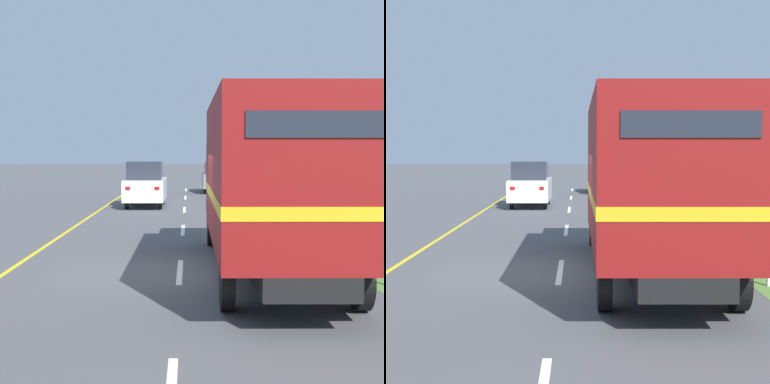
# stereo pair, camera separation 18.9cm
# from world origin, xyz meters

# --- Properties ---
(ground_plane) EXTENTS (200.00, 200.00, 0.00)m
(ground_plane) POSITION_xyz_m (0.00, 0.00, 0.00)
(ground_plane) COLOR #515154
(edge_line_yellow) EXTENTS (0.12, 63.07, 0.01)m
(edge_line_yellow) POSITION_xyz_m (-3.70, 14.27, 0.00)
(edge_line_yellow) COLOR yellow
(edge_line_yellow) RESTS_ON ground
(centre_dash_near) EXTENTS (0.12, 2.60, 0.01)m
(centre_dash_near) POSITION_xyz_m (0.00, 0.19, 0.00)
(centre_dash_near) COLOR white
(centre_dash_near) RESTS_ON ground
(centre_dash_mid_a) EXTENTS (0.12, 2.60, 0.01)m
(centre_dash_mid_a) POSITION_xyz_m (0.00, 6.79, 0.00)
(centre_dash_mid_a) COLOR white
(centre_dash_mid_a) RESTS_ON ground
(centre_dash_mid_b) EXTENTS (0.12, 2.60, 0.01)m
(centre_dash_mid_b) POSITION_xyz_m (0.00, 13.39, 0.00)
(centre_dash_mid_b) COLOR white
(centre_dash_mid_b) RESTS_ON ground
(centre_dash_far) EXTENTS (0.12, 2.60, 0.01)m
(centre_dash_far) POSITION_xyz_m (0.00, 19.99, 0.00)
(centre_dash_far) COLOR white
(centre_dash_far) RESTS_ON ground
(centre_dash_farthest) EXTENTS (0.12, 2.60, 0.01)m
(centre_dash_farthest) POSITION_xyz_m (0.00, 26.59, 0.00)
(centre_dash_farthest) COLOR white
(centre_dash_farthest) RESTS_ON ground
(horse_trailer_truck) EXTENTS (2.53, 8.86, 3.55)m
(horse_trailer_truck) POSITION_xyz_m (1.89, -0.29, 1.99)
(horse_trailer_truck) COLOR black
(horse_trailer_truck) RESTS_ON ground
(lead_car_white) EXTENTS (1.80, 3.89, 2.10)m
(lead_car_white) POSITION_xyz_m (-1.81, 14.81, 1.04)
(lead_car_white) COLOR black
(lead_car_white) RESTS_ON ground
(lead_car_grey_ahead) EXTENTS (1.80, 4.14, 1.90)m
(lead_car_grey_ahead) POSITION_xyz_m (1.95, 24.10, 0.96)
(lead_car_grey_ahead) COLOR black
(lead_car_grey_ahead) RESTS_ON ground
(highway_sign) EXTENTS (1.88, 0.09, 3.05)m
(highway_sign) POSITION_xyz_m (5.55, 8.17, 1.92)
(highway_sign) COLOR #9E9EA3
(highway_sign) RESTS_ON ground
(roadside_tree_far) EXTENTS (3.55, 3.55, 5.79)m
(roadside_tree_far) POSITION_xyz_m (11.26, 27.88, 4.00)
(roadside_tree_far) COLOR brown
(roadside_tree_far) RESTS_ON ground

